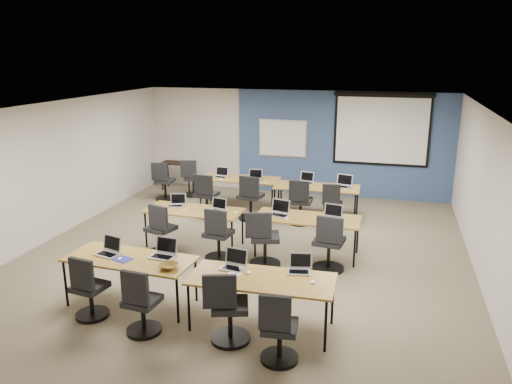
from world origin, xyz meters
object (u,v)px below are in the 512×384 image
(projector_screen, at_px, (382,125))
(training_table_front_left, at_px, (130,261))
(training_table_mid_left, at_px, (194,212))
(laptop_6, at_px, (280,211))
(training_table_back_right, at_px, (317,188))
(task_chair_6, at_px, (263,243))
(training_table_mid_right, at_px, (307,220))
(laptop_4, at_px, (177,203))
(whiteboard, at_px, (283,138))
(training_table_front_right, at_px, (262,281))
(laptop_0, at_px, (109,250))
(laptop_7, at_px, (333,216))
(task_chair_11, at_px, (332,208))
(laptop_5, at_px, (218,208))
(task_chair_0, at_px, (89,293))
(laptop_11, at_px, (344,184))
(laptop_3, at_px, (300,267))
(laptop_10, at_px, (306,180))
(task_chair_3, at_px, (278,334))
(task_chair_7, at_px, (329,248))
(spare_chair_a, at_px, (192,181))
(laptop_1, at_px, (164,252))
(laptop_2, at_px, (235,263))
(task_chair_9, at_px, (250,201))
(task_chair_4, at_px, (161,234))
(task_chair_10, at_px, (300,206))
(laptop_8, at_px, (221,175))
(task_chair_8, at_px, (206,199))
(utility_table, at_px, (178,166))
(laptop_9, at_px, (255,177))
(training_table_back_left, at_px, (240,180))
(task_chair_1, at_px, (141,307))
(spare_chair_b, at_px, (164,184))

(projector_screen, distance_m, training_table_front_left, 7.51)
(training_table_mid_left, height_order, laptop_6, laptop_6)
(training_table_back_right, distance_m, task_chair_6, 2.98)
(training_table_mid_right, distance_m, laptop_4, 2.58)
(whiteboard, bearing_deg, laptop_6, -78.11)
(training_table_front_left, bearing_deg, training_table_front_right, -0.75)
(projector_screen, distance_m, laptop_0, 7.61)
(laptop_7, bearing_deg, task_chair_11, 106.17)
(training_table_front_right, relative_size, laptop_5, 6.31)
(training_table_front_left, xyz_separation_m, task_chair_0, (-0.36, -0.55, -0.30))
(laptop_11, bearing_deg, laptop_3, -80.30)
(laptop_4, bearing_deg, laptop_7, -17.71)
(training_table_front_right, relative_size, laptop_10, 6.06)
(training_table_mid_left, bearing_deg, task_chair_3, -52.74)
(projector_screen, distance_m, training_table_front_right, 7.00)
(task_chair_7, xyz_separation_m, spare_chair_a, (-4.03, 3.70, -0.02))
(training_table_front_right, bearing_deg, laptop_1, 166.20)
(laptop_2, distance_m, laptop_5, 2.61)
(laptop_1, height_order, task_chair_9, task_chair_9)
(task_chair_3, bearing_deg, training_table_mid_left, 120.93)
(task_chair_4, height_order, laptop_11, laptop_11)
(training_table_front_left, xyz_separation_m, task_chair_10, (1.74, 4.21, -0.27))
(laptop_8, height_order, laptop_10, laptop_10)
(task_chair_8, bearing_deg, task_chair_0, -85.72)
(laptop_11, bearing_deg, laptop_2, -90.80)
(laptop_2, relative_size, laptop_3, 1.08)
(laptop_0, distance_m, utility_table, 6.32)
(projector_screen, height_order, training_table_mid_left, projector_screen)
(task_chair_0, bearing_deg, task_chair_6, 59.21)
(task_chair_9, bearing_deg, laptop_9, 105.67)
(training_table_back_left, xyz_separation_m, task_chair_7, (2.54, -3.08, -0.26))
(task_chair_1, bearing_deg, utility_table, 115.28)
(laptop_2, height_order, laptop_8, laptop_2)
(projector_screen, distance_m, spare_chair_b, 5.64)
(laptop_1, distance_m, utility_table, 6.46)
(laptop_10, height_order, spare_chair_a, spare_chair_a)
(training_table_front_left, relative_size, task_chair_7, 1.85)
(laptop_2, height_order, laptop_4, laptop_2)
(task_chair_10, bearing_deg, task_chair_6, -95.86)
(whiteboard, xyz_separation_m, task_chair_8, (-1.20, -2.54, -1.03))
(laptop_5, bearing_deg, whiteboard, 99.19)
(training_table_mid_left, distance_m, task_chair_9, 1.91)
(laptop_4, relative_size, laptop_11, 0.84)
(training_table_mid_right, height_order, laptop_5, laptop_5)
(task_chair_0, height_order, task_chair_3, task_chair_0)
(laptop_1, distance_m, laptop_5, 2.26)
(laptop_5, relative_size, laptop_6, 0.86)
(laptop_6, height_order, laptop_8, laptop_6)
(training_table_back_left, distance_m, task_chair_4, 3.24)
(laptop_5, relative_size, task_chair_9, 0.30)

